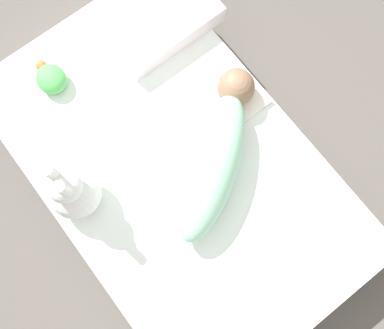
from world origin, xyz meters
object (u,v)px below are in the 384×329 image
(turtle_plush, at_px, (51,78))
(bunny_plush, at_px, (73,192))
(pillow, at_px, (156,15))
(swaddled_baby, at_px, (215,155))

(turtle_plush, bearing_deg, bunny_plush, 158.77)
(pillow, relative_size, bunny_plush, 1.26)
(turtle_plush, bearing_deg, swaddled_baby, -154.68)
(swaddled_baby, relative_size, pillow, 1.39)
(bunny_plush, bearing_deg, pillow, -57.64)
(swaddled_baby, height_order, pillow, swaddled_baby)
(pillow, relative_size, turtle_plush, 2.79)
(swaddled_baby, distance_m, bunny_plush, 0.45)
(bunny_plush, bearing_deg, swaddled_baby, -111.89)
(bunny_plush, distance_m, turtle_plush, 0.43)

